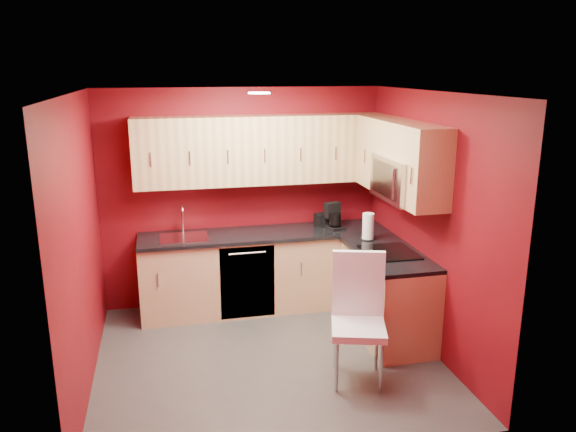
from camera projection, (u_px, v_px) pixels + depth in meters
name	position (u px, v px, depth m)	size (l,w,h in m)	color
floor	(268.00, 358.00, 5.39)	(3.20, 3.20, 0.00)	#444240
ceiling	(265.00, 93.00, 4.75)	(3.20, 3.20, 0.00)	white
wall_back	(243.00, 198.00, 6.48)	(3.20, 3.20, 0.00)	maroon
wall_front	(310.00, 298.00, 3.66)	(3.20, 3.20, 0.00)	maroon
wall_left	(80.00, 246.00, 4.73)	(3.00, 3.00, 0.00)	maroon
wall_right	(430.00, 223.00, 5.41)	(3.00, 3.00, 0.00)	maroon
base_cabinets_back	(265.00, 272.00, 6.45)	(2.80, 0.60, 0.87)	tan
base_cabinets_right	(387.00, 295.00, 5.79)	(0.60, 1.30, 0.87)	tan
countertop_back	(265.00, 234.00, 6.32)	(2.80, 0.63, 0.04)	black
countertop_right	(388.00, 253.00, 5.66)	(0.63, 1.27, 0.04)	black
upper_cabinets_back	(262.00, 150.00, 6.21)	(2.80, 0.35, 0.75)	#D7B979
upper_cabinets_right	(397.00, 152.00, 5.63)	(0.35, 1.55, 0.75)	#D7B979
microwave	(403.00, 179.00, 5.45)	(0.42, 0.76, 0.42)	silver
cooktop	(389.00, 252.00, 5.62)	(0.50, 0.55, 0.01)	black
sink	(184.00, 234.00, 6.13)	(0.52, 0.42, 0.35)	silver
dishwasher_front	(248.00, 282.00, 6.13)	(0.60, 0.02, 0.82)	black
downlight	(259.00, 93.00, 5.04)	(0.20, 0.20, 0.01)	white
coffee_maker	(335.00, 216.00, 6.43)	(0.18, 0.24, 0.29)	black
napkin_holder	(321.00, 220.00, 6.57)	(0.13, 0.13, 0.14)	black
paper_towel	(368.00, 226.00, 6.02)	(0.16, 0.16, 0.29)	white
dining_chair	(359.00, 321.00, 4.87)	(0.46, 0.48, 1.14)	white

